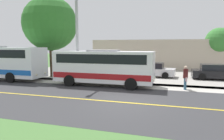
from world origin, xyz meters
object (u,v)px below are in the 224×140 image
(street_light_pole, at_px, (76,35))
(tree_curbside, at_px, (50,24))
(commercial_building, at_px, (171,53))
(pedestrian_with_bags, at_px, (186,77))
(shuttle_bus_front, at_px, (104,66))
(parked_car_far, at_px, (216,72))
(parked_car_near, at_px, (153,70))
(tree_lot_edge, at_px, (219,41))

(street_light_pole, xyz_separation_m, tree_curbside, (-2.53, -4.15, 1.31))
(tree_curbside, height_order, commercial_building, tree_curbside)
(pedestrian_with_bags, bearing_deg, shuttle_bus_front, -88.92)
(parked_car_far, bearing_deg, parked_car_near, -91.34)
(pedestrian_with_bags, distance_m, street_light_pole, 9.39)
(shuttle_bus_front, relative_size, parked_car_near, 1.78)
(pedestrian_with_bags, distance_m, parked_car_near, 6.39)
(tree_curbside, height_order, tree_lot_edge, tree_curbside)
(parked_car_near, xyz_separation_m, commercial_building, (-11.07, 1.71, 1.31))
(parked_car_near, xyz_separation_m, parked_car_far, (0.14, 5.97, 0.00))
(shuttle_bus_front, distance_m, street_light_pole, 3.60)
(parked_car_far, bearing_deg, tree_lot_edge, 167.96)
(tree_curbside, bearing_deg, tree_lot_edge, 119.58)
(shuttle_bus_front, height_order, tree_lot_edge, tree_lot_edge)
(pedestrian_with_bags, relative_size, street_light_pole, 0.24)
(pedestrian_with_bags, xyz_separation_m, tree_lot_edge, (-12.77, 4.63, 2.81))
(shuttle_bus_front, height_order, pedestrian_with_bags, shuttle_bus_front)
(shuttle_bus_front, bearing_deg, tree_curbside, -113.34)
(shuttle_bus_front, distance_m, tree_lot_edge, 17.03)
(parked_car_far, relative_size, tree_lot_edge, 0.81)
(pedestrian_with_bags, relative_size, parked_car_near, 0.38)
(parked_car_near, bearing_deg, street_light_pole, -47.51)
(commercial_building, bearing_deg, street_light_pole, -24.90)
(street_light_pole, relative_size, parked_car_far, 1.68)
(tree_lot_edge, relative_size, commercial_building, 0.25)
(street_light_pole, height_order, tree_curbside, tree_curbside)
(street_light_pole, relative_size, parked_car_near, 1.63)
(shuttle_bus_front, distance_m, tree_curbside, 8.24)
(tree_curbside, relative_size, commercial_building, 0.38)
(street_light_pole, height_order, parked_car_near, street_light_pole)
(parked_car_far, bearing_deg, street_light_pole, -65.97)
(street_light_pole, distance_m, tree_curbside, 5.03)
(commercial_building, bearing_deg, tree_lot_edge, 55.39)
(parked_car_near, distance_m, tree_curbside, 11.54)
(parked_car_near, height_order, tree_lot_edge, tree_lot_edge)
(street_light_pole, bearing_deg, parked_car_near, 132.49)
(pedestrian_with_bags, xyz_separation_m, parked_car_far, (-5.56, 3.09, -0.26))
(parked_car_near, bearing_deg, tree_curbside, -73.84)
(pedestrian_with_bags, bearing_deg, parked_car_near, -153.22)
(shuttle_bus_front, bearing_deg, street_light_pole, -98.02)
(pedestrian_with_bags, xyz_separation_m, commercial_building, (-16.77, -1.16, 1.05))
(street_light_pole, height_order, parked_car_far, street_light_pole)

